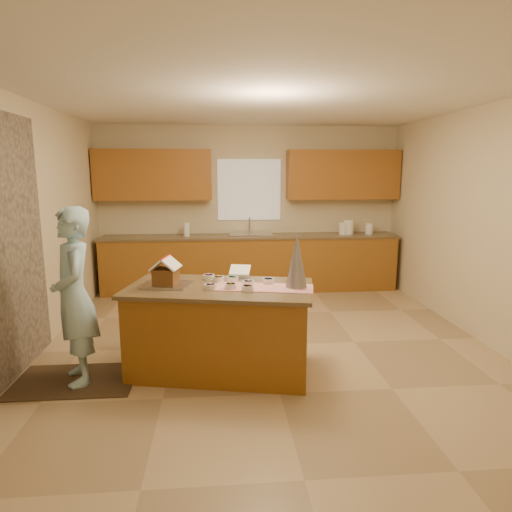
# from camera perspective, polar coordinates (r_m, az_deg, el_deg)

# --- Properties ---
(floor) EXTENTS (5.50, 5.50, 0.00)m
(floor) POSITION_cam_1_polar(r_m,az_deg,el_deg) (5.16, 1.32, -11.37)
(floor) COLOR tan
(floor) RESTS_ON ground
(ceiling) EXTENTS (5.50, 5.50, 0.00)m
(ceiling) POSITION_cam_1_polar(r_m,az_deg,el_deg) (4.84, 1.47, 19.73)
(ceiling) COLOR silver
(ceiling) RESTS_ON floor
(wall_back) EXTENTS (5.50, 5.50, 0.00)m
(wall_back) POSITION_cam_1_polar(r_m,az_deg,el_deg) (7.54, -0.91, 6.23)
(wall_back) COLOR beige
(wall_back) RESTS_ON floor
(wall_front) EXTENTS (5.50, 5.50, 0.00)m
(wall_front) POSITION_cam_1_polar(r_m,az_deg,el_deg) (2.15, 9.45, -5.40)
(wall_front) COLOR beige
(wall_front) RESTS_ON floor
(wall_left) EXTENTS (5.50, 5.50, 0.00)m
(wall_left) POSITION_cam_1_polar(r_m,az_deg,el_deg) (5.18, -27.31, 2.97)
(wall_left) COLOR beige
(wall_left) RESTS_ON floor
(wall_right) EXTENTS (5.50, 5.50, 0.00)m
(wall_right) POSITION_cam_1_polar(r_m,az_deg,el_deg) (5.67, 27.46, 3.52)
(wall_right) COLOR beige
(wall_right) RESTS_ON floor
(window_curtain) EXTENTS (1.05, 0.03, 1.00)m
(window_curtain) POSITION_cam_1_polar(r_m,az_deg,el_deg) (7.50, -0.90, 8.50)
(window_curtain) COLOR white
(window_curtain) RESTS_ON wall_back
(back_counter_base) EXTENTS (4.80, 0.60, 0.88)m
(back_counter_base) POSITION_cam_1_polar(r_m,az_deg,el_deg) (7.38, -0.72, -1.01)
(back_counter_base) COLOR brown
(back_counter_base) RESTS_ON floor
(back_counter_top) EXTENTS (4.85, 0.63, 0.04)m
(back_counter_top) POSITION_cam_1_polar(r_m,az_deg,el_deg) (7.30, -0.73, 2.52)
(back_counter_top) COLOR brown
(back_counter_top) RESTS_ON back_counter_base
(upper_cabinet_left) EXTENTS (1.85, 0.35, 0.80)m
(upper_cabinet_left) POSITION_cam_1_polar(r_m,az_deg,el_deg) (7.39, -13.08, 10.14)
(upper_cabinet_left) COLOR #9D6721
(upper_cabinet_left) RESTS_ON wall_back
(upper_cabinet_right) EXTENTS (1.85, 0.35, 0.80)m
(upper_cabinet_right) POSITION_cam_1_polar(r_m,az_deg,el_deg) (7.61, 11.09, 10.22)
(upper_cabinet_right) COLOR #9D6721
(upper_cabinet_right) RESTS_ON wall_back
(sink) EXTENTS (0.70, 0.45, 0.12)m
(sink) POSITION_cam_1_polar(r_m,az_deg,el_deg) (7.30, -0.73, 2.45)
(sink) COLOR silver
(sink) RESTS_ON back_counter_top
(faucet) EXTENTS (0.03, 0.03, 0.28)m
(faucet) POSITION_cam_1_polar(r_m,az_deg,el_deg) (7.45, -0.83, 3.94)
(faucet) COLOR silver
(faucet) RESTS_ON back_counter_top
(island_base) EXTENTS (1.83, 1.17, 0.83)m
(island_base) POSITION_cam_1_polar(r_m,az_deg,el_deg) (4.42, -4.59, -9.57)
(island_base) COLOR brown
(island_base) RESTS_ON floor
(island_top) EXTENTS (1.91, 1.26, 0.04)m
(island_top) POSITION_cam_1_polar(r_m,az_deg,el_deg) (4.28, -4.68, -4.15)
(island_top) COLOR brown
(island_top) RESTS_ON island_base
(table_runner) EXTENTS (0.99, 0.52, 0.01)m
(table_runner) POSITION_cam_1_polar(r_m,az_deg,el_deg) (4.22, 0.96, -4.06)
(table_runner) COLOR #B80D1C
(table_runner) RESTS_ON island_top
(baking_tray) EXTENTS (0.49, 0.40, 0.02)m
(baking_tray) POSITION_cam_1_polar(r_m,az_deg,el_deg) (4.36, -11.47, -3.65)
(baking_tray) COLOR silver
(baking_tray) RESTS_ON island_top
(cookbook) EXTENTS (0.23, 0.20, 0.09)m
(cookbook) POSITION_cam_1_polar(r_m,az_deg,el_deg) (4.58, -2.08, -1.83)
(cookbook) COLOR white
(cookbook) RESTS_ON island_top
(tinsel_tree) EXTENTS (0.24, 0.24, 0.52)m
(tinsel_tree) POSITION_cam_1_polar(r_m,az_deg,el_deg) (4.19, 5.26, -0.63)
(tinsel_tree) COLOR #B0AEBA
(tinsel_tree) RESTS_ON island_top
(rug) EXTENTS (1.11, 0.72, 0.01)m
(rug) POSITION_cam_1_polar(r_m,az_deg,el_deg) (4.67, -22.23, -14.61)
(rug) COLOR black
(rug) RESTS_ON floor
(boy) EXTENTS (0.59, 0.70, 1.63)m
(boy) POSITION_cam_1_polar(r_m,az_deg,el_deg) (4.38, -22.36, -4.83)
(boy) COLOR #A4D3E9
(boy) RESTS_ON rug
(canister_a) EXTENTS (0.15, 0.15, 0.20)m
(canister_a) POSITION_cam_1_polar(r_m,az_deg,el_deg) (7.56, 11.18, 3.53)
(canister_a) COLOR white
(canister_a) RESTS_ON back_counter_top
(canister_b) EXTENTS (0.17, 0.17, 0.24)m
(canister_b) POSITION_cam_1_polar(r_m,az_deg,el_deg) (7.58, 11.84, 3.67)
(canister_b) COLOR white
(canister_b) RESTS_ON back_counter_top
(canister_c) EXTENTS (0.13, 0.13, 0.18)m
(canister_c) POSITION_cam_1_polar(r_m,az_deg,el_deg) (7.69, 14.36, 3.46)
(canister_c) COLOR white
(canister_c) RESTS_ON back_counter_top
(paper_towel) EXTENTS (0.10, 0.10, 0.22)m
(paper_towel) POSITION_cam_1_polar(r_m,az_deg,el_deg) (7.28, -8.94, 3.41)
(paper_towel) COLOR white
(paper_towel) RESTS_ON back_counter_top
(gingerbread_house) EXTENTS (0.30, 0.31, 0.26)m
(gingerbread_house) POSITION_cam_1_polar(r_m,az_deg,el_deg) (4.34, -11.53, -2.24)
(gingerbread_house) COLOR brown
(gingerbread_house) RESTS_ON baking_tray
(candy_bowls) EXTENTS (0.70, 0.59, 0.05)m
(candy_bowls) POSITION_cam_1_polar(r_m,az_deg,el_deg) (4.31, -2.98, -3.42)
(candy_bowls) COLOR #A1358A
(candy_bowls) RESTS_ON island_top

